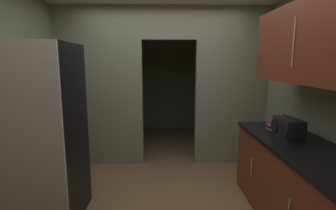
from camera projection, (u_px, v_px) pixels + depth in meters
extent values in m
plane|color=brown|center=(164.00, 210.00, 2.93)|extent=(20.00, 20.00, 0.00)
cube|color=gray|center=(100.00, 88.00, 4.12)|extent=(1.37, 0.12, 2.56)
cube|color=gray|center=(231.00, 87.00, 4.17)|extent=(1.17, 0.12, 2.56)
cube|color=gray|center=(169.00, 23.00, 3.98)|extent=(0.87, 0.12, 0.52)
cube|color=slate|center=(163.00, 78.00, 6.45)|extent=(3.41, 0.10, 2.56)
cube|color=slate|center=(83.00, 82.00, 5.26)|extent=(0.10, 2.34, 2.56)
cube|color=slate|center=(241.00, 82.00, 5.34)|extent=(0.10, 2.34, 2.56)
cube|color=black|center=(43.00, 134.00, 2.66)|extent=(0.73, 0.74, 1.88)
cube|color=#B7BABC|center=(23.00, 146.00, 2.28)|extent=(0.73, 0.03, 1.88)
cube|color=maroon|center=(300.00, 190.00, 2.55)|extent=(0.65, 2.02, 0.84)
cube|color=black|center=(304.00, 148.00, 2.48)|extent=(0.69, 2.02, 0.04)
cylinder|color=#B7BABC|center=(251.00, 168.00, 2.97)|extent=(0.01, 0.01, 0.22)
cube|color=maroon|center=(313.00, 42.00, 2.31)|extent=(0.34, 1.81, 0.75)
cylinder|color=#B7BABC|center=(294.00, 42.00, 2.31)|extent=(0.01, 0.01, 0.45)
cube|color=black|center=(288.00, 128.00, 2.71)|extent=(0.19, 0.36, 0.21)
cylinder|color=#262626|center=(289.00, 117.00, 2.69)|extent=(0.02, 0.25, 0.02)
cylinder|color=black|center=(284.00, 131.00, 2.60)|extent=(0.01, 0.15, 0.15)
cylinder|color=black|center=(274.00, 126.00, 2.82)|extent=(0.01, 0.15, 0.15)
cube|color=beige|center=(273.00, 129.00, 3.06)|extent=(0.12, 0.15, 0.02)
cube|color=black|center=(274.00, 127.00, 3.05)|extent=(0.14, 0.17, 0.03)
cube|color=red|center=(273.00, 126.00, 3.04)|extent=(0.15, 0.14, 0.01)
cube|color=#8C3893|center=(274.00, 125.00, 3.04)|extent=(0.11, 0.16, 0.02)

